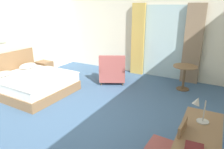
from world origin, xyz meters
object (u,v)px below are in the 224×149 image
object	(u,v)px
desk_lamp	(199,107)
round_cafe_table	(185,72)
writing_desk	(198,142)
bed	(32,83)
nightstand	(45,68)
armchair_by_window	(112,72)
desk_chair	(171,145)

from	to	relation	value
desk_lamp	round_cafe_table	xyz separation A→B (m)	(-0.77, 3.14, -0.51)
writing_desk	desk_lamp	size ratio (longest dim) A/B	3.47
bed	desk_lamp	size ratio (longest dim) A/B	4.48
writing_desk	desk_lamp	xyz separation A→B (m)	(-0.08, 0.28, 0.36)
nightstand	round_cafe_table	distance (m)	4.69
desk_lamp	round_cafe_table	distance (m)	3.27
armchair_by_window	round_cafe_table	xyz separation A→B (m)	(2.09, 0.54, 0.17)
writing_desk	desk_chair	xyz separation A→B (m)	(-0.35, -0.01, -0.18)
nightstand	round_cafe_table	xyz separation A→B (m)	(4.57, 1.03, 0.29)
writing_desk	armchair_by_window	world-z (taller)	armchair_by_window
nightstand	desk_chair	xyz separation A→B (m)	(5.06, -2.39, 0.26)
desk_lamp	round_cafe_table	world-z (taller)	desk_lamp
writing_desk	armchair_by_window	bearing A→B (deg)	135.55
nightstand	armchair_by_window	world-z (taller)	armchair_by_window
bed	round_cafe_table	bearing A→B (deg)	32.24
writing_desk	armchair_by_window	size ratio (longest dim) A/B	1.51
bed	nightstand	world-z (taller)	bed
desk_chair	armchair_by_window	size ratio (longest dim) A/B	0.87
writing_desk	round_cafe_table	bearing A→B (deg)	103.86
writing_desk	armchair_by_window	distance (m)	4.13
bed	nightstand	distance (m)	1.56
desk_lamp	round_cafe_table	bearing A→B (deg)	103.71
nightstand	writing_desk	xyz separation A→B (m)	(5.41, -2.38, 0.44)
desk_chair	desk_lamp	size ratio (longest dim) A/B	2.01
bed	armchair_by_window	distance (m)	2.41
desk_lamp	armchair_by_window	world-z (taller)	desk_lamp
bed	writing_desk	xyz separation A→B (m)	(4.54, -1.09, 0.40)
bed	desk_lamp	world-z (taller)	desk_lamp
bed	armchair_by_window	bearing A→B (deg)	48.27
desk_chair	round_cafe_table	bearing A→B (deg)	98.22
desk_chair	desk_lamp	bearing A→B (deg)	46.33
bed	desk_chair	distance (m)	4.34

